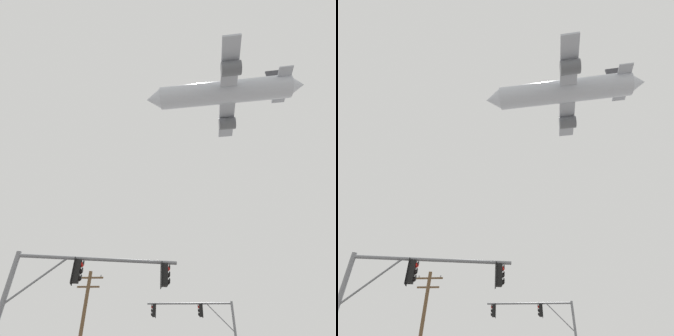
# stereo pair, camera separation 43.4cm
# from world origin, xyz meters

# --- Properties ---
(signal_pole_near) EXTENTS (6.62, 1.40, 5.70)m
(signal_pole_near) POSITION_xyz_m (-3.34, 7.60, 4.35)
(signal_pole_near) COLOR slate
(signal_pole_near) RESTS_ON ground
(signal_pole_far) EXTENTS (7.02, 0.49, 6.31)m
(signal_pole_far) POSITION_xyz_m (2.88, 20.97, 4.80)
(signal_pole_far) COLOR slate
(signal_pole_far) RESTS_ON ground
(utility_pole) EXTENTS (2.20, 0.28, 8.34)m
(utility_pole) POSITION_xyz_m (-6.29, 19.37, 4.46)
(utility_pole) COLOR brown
(utility_pole) RESTS_ON ground
(airplane) EXTENTS (26.50, 20.47, 7.22)m
(airplane) POSITION_xyz_m (9.38, 26.07, 39.38)
(airplane) COLOR #B7BCC6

